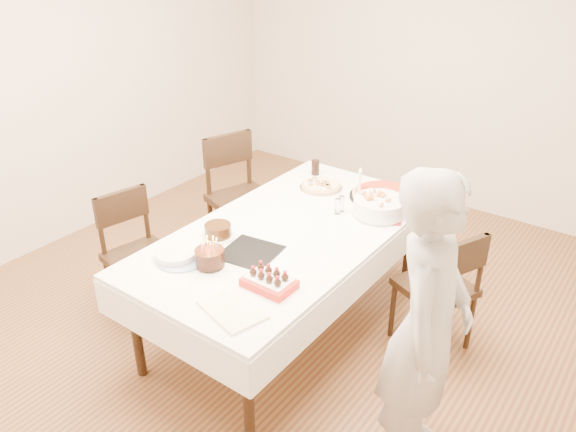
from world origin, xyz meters
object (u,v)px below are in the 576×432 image
Objects in this scene: pasta_bowl at (379,206)px; pizza_pepperoni at (384,195)px; cola_glass at (315,167)px; strawberry_box at (269,281)px; taper_candle at (359,189)px; chair_left_dessert at (141,258)px; dining_table at (288,279)px; birthday_cake at (209,252)px; chair_right_savory at (435,287)px; layer_cake at (218,231)px; chair_left_savory at (243,200)px; person at (427,330)px.

pizza_pepperoni is at bearing 110.08° from pasta_bowl.
cola_glass is 0.42× the size of strawberry_box.
taper_candle is at bearing 94.48° from strawberry_box.
cola_glass is (-0.73, 0.32, -0.01)m from pasta_bowl.
chair_left_dessert is at bearing -140.68° from pasta_bowl.
birthday_cake is at bearing -100.07° from dining_table.
chair_right_savory is 0.82m from taper_candle.
pizza_pepperoni is 2.34× the size of layer_cake.
pizza_pepperoni is at bearing -148.35° from chair_left_savory.
birthday_cake is at bearing -79.94° from cola_glass.
birthday_cake is at bearing 140.93° from chair_left_savory.
chair_left_dessert is at bearing -129.79° from chair_right_savory.
dining_table is 0.78m from taper_candle.
cola_glass is at bearing 174.94° from pizza_pepperoni.
strawberry_box is at bearing -21.90° from layer_cake.
cola_glass is (-0.58, 0.33, -0.10)m from taper_candle.
pizza_pepperoni is (-0.60, 0.40, 0.33)m from chair_right_savory.
person is at bearing 171.24° from chair_left_savory.
pasta_bowl reaches higher than layer_cake.
layer_cake is (0.54, -0.86, 0.28)m from chair_left_savory.
person is (2.01, -1.02, 0.30)m from chair_left_savory.
chair_left_dessert is 0.56× the size of person.
person is 7.62× the size of layer_cake.
dining_table is at bearing -66.81° from cola_glass.
pasta_bowl is (-0.50, 0.13, 0.37)m from chair_right_savory.
pasta_bowl is 1.25× the size of strawberry_box.
cola_glass is 1.19m from layer_cake.
chair_right_savory is at bearing -20.11° from cola_glass.
chair_right_savory reaches higher than cola_glass.
chair_left_savory is 2.94× the size of pasta_bowl.
pasta_bowl is at bearing 3.02° from taper_candle.
strawberry_box is at bearing 84.12° from person.
person is 1.47m from layer_cake.
pizza_pepperoni is 2.94× the size of birthday_cake.
dining_table is 0.77m from birthday_cake.
chair_left_dessert is 1.67m from pasta_bowl.
person is at bearing -46.74° from taper_candle.
chair_left_dessert is 5.32× the size of birthday_cake.
layer_cake is at bearing -127.37° from pasta_bowl.
chair_left_savory reaches higher than chair_left_dessert.
taper_candle is at bearing -176.98° from pasta_bowl.
strawberry_box is at bearing -65.13° from cola_glass.
dining_table is 0.76m from strawberry_box.
pizza_pepperoni is 1.62× the size of taper_candle.
chair_left_dessert is 1.81× the size of pizza_pepperoni.
chair_left_dessert reaches higher than pizza_pepperoni.
cola_glass is (-1.53, 1.34, -0.01)m from person.
chair_right_savory is 7.55× the size of cola_glass.
chair_left_savory is 3.69× the size of strawberry_box.
chair_left_dessert is 4.23× the size of layer_cake.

